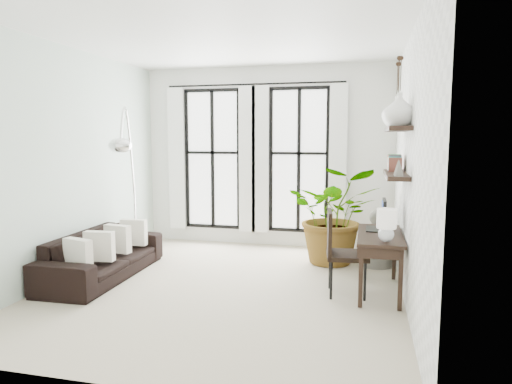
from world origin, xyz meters
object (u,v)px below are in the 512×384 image
(desk, at_px, (380,238))
(buddha, at_px, (377,242))
(desk_chair, at_px, (339,247))
(arc_lamp, at_px, (127,145))
(sofa, at_px, (103,255))
(plant, at_px, (335,215))

(desk, bearing_deg, buddha, 90.03)
(desk_chair, distance_m, arc_lamp, 3.44)
(sofa, xyz_separation_m, buddha, (3.75, 1.48, 0.05))
(buddha, bearing_deg, desk_chair, -108.66)
(plant, distance_m, buddha, 0.75)
(sofa, relative_size, desk, 1.68)
(desk, relative_size, arc_lamp, 0.54)
(desk, distance_m, desk_chair, 0.51)
(desk, height_order, buddha, desk)
(sofa, relative_size, plant, 1.42)
(plant, height_order, desk_chair, plant)
(desk_chair, height_order, arc_lamp, arc_lamp)
(desk_chair, relative_size, buddha, 1.22)
(sofa, height_order, desk, desk)
(plant, height_order, arc_lamp, arc_lamp)
(sofa, height_order, buddha, buddha)
(desk, relative_size, buddha, 1.48)
(sofa, xyz_separation_m, desk, (3.75, 0.17, 0.40))
(buddha, bearing_deg, desk, -89.97)
(sofa, xyz_separation_m, desk_chair, (3.26, 0.05, 0.29))
(desk_chair, bearing_deg, desk, 7.49)
(sofa, xyz_separation_m, arc_lamp, (0.10, 0.58, 1.53))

